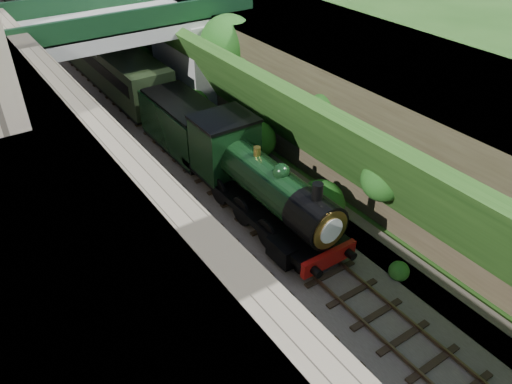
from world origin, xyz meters
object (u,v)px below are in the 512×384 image
tree (229,46)px  locomotive (259,183)px  road_bridge (126,52)px  tender (185,128)px

tree → locomotive: (-4.71, -10.06, -2.75)m
road_bridge → locomotive: (0.26, -14.30, -2.18)m
road_bridge → tender: size_ratio=2.67×
road_bridge → tree: road_bridge is taller
road_bridge → locomotive: size_ratio=1.56×
tree → tender: tree is taller
tree → road_bridge: bearing=139.5°
tree → tender: size_ratio=1.10×
tree → locomotive: bearing=-115.1°
tree → locomotive: size_ratio=0.65×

